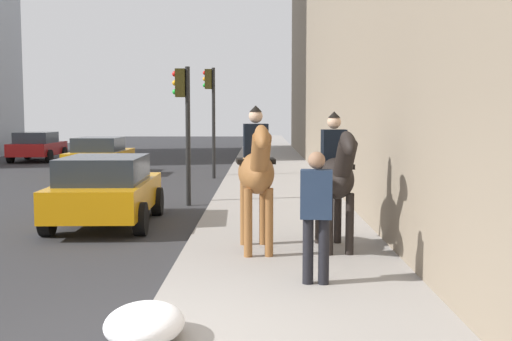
{
  "coord_description": "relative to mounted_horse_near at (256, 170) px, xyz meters",
  "views": [
    {
      "loc": [
        -5.87,
        -1.27,
        2.28
      ],
      "look_at": [
        4.0,
        -1.18,
        1.4
      ],
      "focal_mm": 43.78,
      "sensor_mm": 36.0,
      "label": 1
    }
  ],
  "objects": [
    {
      "name": "car_far_lane",
      "position": [
        2.98,
        3.12,
        -0.65
      ],
      "size": [
        3.93,
        2.08,
        1.44
      ],
      "rotation": [
        0.0,
        0.0,
        0.03
      ],
      "color": "orange",
      "rests_on": "ground"
    },
    {
      "name": "traffic_light_far_curb",
      "position": [
        12.58,
        1.72,
        1.23
      ],
      "size": [
        0.2,
        0.44,
        3.95
      ],
      "color": "black",
      "rests_on": "ground"
    },
    {
      "name": "traffic_light_near_curb",
      "position": [
        5.79,
        1.85,
        0.93
      ],
      "size": [
        0.2,
        0.44,
        3.47
      ],
      "color": "black",
      "rests_on": "ground"
    },
    {
      "name": "car_near_lane",
      "position": [
        20.82,
        10.95,
        -0.65
      ],
      "size": [
        3.91,
        2.14,
        1.44
      ],
      "rotation": [
        0.0,
        0.0,
        0.03
      ],
      "color": "maroon",
      "rests_on": "ground"
    },
    {
      "name": "pedestrian_greeting",
      "position": [
        -1.91,
        -0.77,
        -0.31
      ],
      "size": [
        0.3,
        0.42,
        1.7
      ],
      "rotation": [
        0.0,
        0.0,
        -0.1
      ],
      "color": "black",
      "rests_on": "sidewalk_slab"
    },
    {
      "name": "snow_pile_near",
      "position": [
        -3.95,
        1.04,
        -1.12
      ],
      "size": [
        1.0,
        0.77,
        0.34
      ],
      "primitive_type": "ellipsoid",
      "color": "white",
      "rests_on": "sidewalk_slab"
    },
    {
      "name": "car_mid_lane",
      "position": [
        13.79,
        6.04,
        -0.67
      ],
      "size": [
        4.25,
        2.07,
        1.44
      ],
      "rotation": [
        0.0,
        0.0,
        0.01
      ],
      "color": "orange",
      "rests_on": "ground"
    },
    {
      "name": "mounted_horse_far",
      "position": [
        0.14,
        -1.25,
        -0.08
      ],
      "size": [
        2.15,
        0.68,
        2.22
      ],
      "rotation": [
        0.0,
        0.0,
        3.23
      ],
      "color": "black",
      "rests_on": "sidewalk_slab"
    },
    {
      "name": "mounted_horse_near",
      "position": [
        0.0,
        0.0,
        0.0
      ],
      "size": [
        2.15,
        0.7,
        2.31
      ],
      "rotation": [
        0.0,
        0.0,
        3.24
      ],
      "color": "brown",
      "rests_on": "sidewalk_slab"
    }
  ]
}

